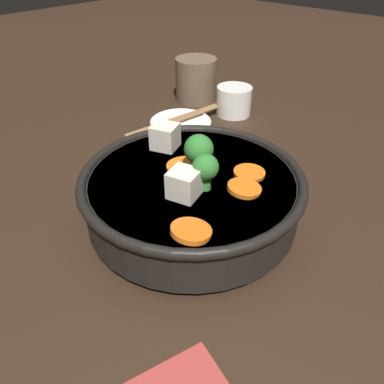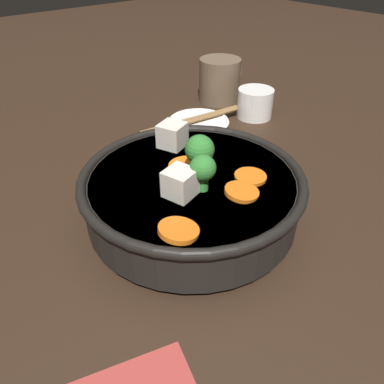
{
  "view_description": "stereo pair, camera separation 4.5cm",
  "coord_description": "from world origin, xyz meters",
  "px_view_note": "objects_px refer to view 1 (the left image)",
  "views": [
    {
      "loc": [
        -0.27,
        -0.25,
        0.31
      ],
      "look_at": [
        0.0,
        0.0,
        0.04
      ],
      "focal_mm": 35.0,
      "sensor_mm": 36.0,
      "label": 1
    },
    {
      "loc": [
        -0.24,
        -0.28,
        0.31
      ],
      "look_at": [
        0.0,
        0.0,
        0.04
      ],
      "focal_mm": 35.0,
      "sensor_mm": 36.0,
      "label": 2
    }
  ],
  "objects_px": {
    "side_saucer": "(181,123)",
    "tea_cup": "(234,100)",
    "stirfry_bowl": "(192,191)",
    "dark_mug": "(196,79)",
    "chopsticks_pair": "(181,118)"
  },
  "relations": [
    {
      "from": "tea_cup",
      "to": "chopsticks_pair",
      "type": "distance_m",
      "value": 0.12
    },
    {
      "from": "stirfry_bowl",
      "to": "chopsticks_pair",
      "type": "bearing_deg",
      "value": 46.45
    },
    {
      "from": "side_saucer",
      "to": "tea_cup",
      "type": "distance_m",
      "value": 0.12
    },
    {
      "from": "tea_cup",
      "to": "chopsticks_pair",
      "type": "relative_size",
      "value": 0.29
    },
    {
      "from": "tea_cup",
      "to": "dark_mug",
      "type": "height_order",
      "value": "dark_mug"
    },
    {
      "from": "stirfry_bowl",
      "to": "tea_cup",
      "type": "bearing_deg",
      "value": 28.02
    },
    {
      "from": "tea_cup",
      "to": "side_saucer",
      "type": "bearing_deg",
      "value": 161.24
    },
    {
      "from": "tea_cup",
      "to": "dark_mug",
      "type": "distance_m",
      "value": 0.11
    },
    {
      "from": "side_saucer",
      "to": "chopsticks_pair",
      "type": "distance_m",
      "value": 0.01
    },
    {
      "from": "side_saucer",
      "to": "chopsticks_pair",
      "type": "bearing_deg",
      "value": 180.0
    },
    {
      "from": "side_saucer",
      "to": "dark_mug",
      "type": "height_order",
      "value": "dark_mug"
    },
    {
      "from": "stirfry_bowl",
      "to": "dark_mug",
      "type": "bearing_deg",
      "value": 40.71
    },
    {
      "from": "side_saucer",
      "to": "dark_mug",
      "type": "xyz_separation_m",
      "value": [
        0.12,
        0.07,
        0.04
      ]
    },
    {
      "from": "dark_mug",
      "to": "tea_cup",
      "type": "bearing_deg",
      "value": -94.61
    },
    {
      "from": "tea_cup",
      "to": "chopsticks_pair",
      "type": "height_order",
      "value": "tea_cup"
    }
  ]
}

